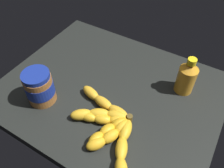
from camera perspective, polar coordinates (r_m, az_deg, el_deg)
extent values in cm
cube|color=black|center=(87.43, -0.42, -2.25)|extent=(79.95, 64.36, 4.02)
ellipsoid|color=gold|center=(77.30, 1.44, -6.98)|extent=(8.20, 4.07, 3.50)
ellipsoid|color=gold|center=(79.70, -2.22, -4.68)|extent=(8.46, 4.87, 3.50)
ellipsoid|color=gold|center=(82.82, -5.28, -2.24)|extent=(8.63, 5.61, 3.50)
ellipsoid|color=gold|center=(76.20, 1.09, -7.96)|extent=(8.14, 5.82, 3.76)
ellipsoid|color=gold|center=(76.77, -3.29, -7.46)|extent=(8.24, 6.81, 3.76)
ellipsoid|color=gold|center=(77.15, -7.67, -7.58)|extent=(8.06, 7.56, 3.76)
ellipsoid|color=gold|center=(75.62, 1.39, -8.89)|extent=(6.93, 6.31, 3.32)
ellipsoid|color=gold|center=(75.70, -2.37, -8.84)|extent=(6.97, 5.55, 3.32)
ellipsoid|color=gold|center=(76.65, -5.94, -8.13)|extent=(6.72, 4.56, 3.32)
ellipsoid|color=gold|center=(74.67, 1.88, -9.79)|extent=(6.04, 6.85, 3.64)
ellipsoid|color=gold|center=(73.28, -1.15, -11.47)|extent=(5.47, 6.72, 3.64)
ellipsoid|color=gold|center=(71.85, -3.99, -13.58)|extent=(4.75, 6.43, 3.64)
ellipsoid|color=gold|center=(74.03, 2.48, -10.56)|extent=(4.65, 6.84, 3.68)
ellipsoid|color=gold|center=(72.17, -0.41, -12.90)|extent=(5.77, 7.24, 3.68)
ellipsoid|color=gold|center=(71.08, -4.03, -14.67)|extent=(6.61, 7.30, 3.68)
ellipsoid|color=gold|center=(73.35, 3.39, -11.49)|extent=(5.32, 8.68, 3.66)
ellipsoid|color=gold|center=(70.23, 2.37, -15.87)|extent=(6.58, 8.87, 3.66)
cylinder|color=brown|center=(75.90, 4.40, -8.60)|extent=(2.00, 2.00, 3.00)
cylinder|color=#9E602D|center=(82.63, -17.55, -1.12)|extent=(9.68, 9.68, 11.03)
cylinder|color=navy|center=(82.24, -17.64, -0.87)|extent=(9.87, 9.87, 4.96)
cylinder|color=navy|center=(78.23, -18.58, 1.98)|extent=(9.31, 9.31, 1.68)
cylinder|color=orange|center=(86.28, 17.93, 1.02)|extent=(6.67, 6.67, 10.46)
cone|color=orange|center=(81.98, 18.96, 4.15)|extent=(6.67, 6.67, 2.48)
cylinder|color=yellow|center=(80.54, 19.34, 5.33)|extent=(3.09, 3.09, 2.07)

